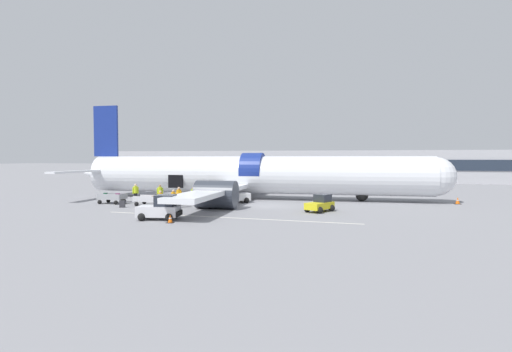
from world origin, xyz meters
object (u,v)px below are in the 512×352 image
Objects in this scene: baggage_tug_lead at (161,209)px; ground_crew_supervisor at (160,193)px; airplane at (249,176)px; baggage_tug_mid at (320,204)px; ground_crew_helper at (193,195)px; ground_crew_marshal at (136,192)px; suitcase_on_tarmac_spare at (122,204)px; baggage_cart_loading at (151,201)px; suitcase_on_tarmac_upright at (160,204)px; ground_crew_driver at (161,200)px; baggage_tug_rear at (233,196)px; baggage_cart_queued at (113,199)px; ground_crew_loader_a at (173,198)px; ground_crew_loader_b at (179,197)px.

ground_crew_supervisor is (-4.95, 10.12, 0.18)m from baggage_tug_lead.
baggage_tug_mid is (8.20, -8.81, -1.93)m from airplane.
ground_crew_helper is 6.19m from ground_crew_marshal.
baggage_tug_mid is 17.57m from suitcase_on_tarmac_spare.
baggage_tug_mid is 0.83× the size of baggage_cart_loading.
baggage_tug_lead is 4.17× the size of suitcase_on_tarmac_upright.
ground_crew_driver is at bearing -101.00° from ground_crew_helper.
ground_crew_driver is 0.90× the size of ground_crew_marshal.
baggage_cart_loading is at bearing 130.66° from ground_crew_driver.
baggage_tug_rear reaches higher than baggage_tug_mid.
airplane is 11.93m from ground_crew_driver.
suitcase_on_tarmac_spare is (-6.47, 5.68, -0.44)m from baggage_tug_lead.
baggage_tug_mid is 15.80m from baggage_cart_loading.
baggage_cart_queued is at bearing 171.58° from baggage_cart_loading.
suitcase_on_tarmac_upright is (-3.01, 6.11, -0.44)m from baggage_tug_lead.
airplane is 12.90× the size of baggage_tug_rear.
ground_crew_driver reaches higher than suitcase_on_tarmac_upright.
ground_crew_helper is (-4.31, -5.50, -1.70)m from airplane.
baggage_tug_rear is 10.00m from ground_crew_marshal.
ground_crew_loader_a is at bearing 62.56° from suitcase_on_tarmac_upright.
baggage_cart_loading is at bearing -153.46° from baggage_tug_rear.
airplane is at bearing 64.16° from ground_crew_loader_b.
ground_crew_helper is at bearing 98.14° from baggage_tug_lead.
baggage_tug_lead reaches higher than baggage_cart_queued.
baggage_cart_queued is 2.18× the size of ground_crew_helper.
baggage_cart_queued is 2.37m from ground_crew_marshal.
baggage_cart_queued is at bearing -129.16° from ground_crew_marshal.
ground_crew_loader_a reaches higher than baggage_tug_mid.
ground_crew_supervisor is at bearing 134.44° from ground_crew_loader_a.
baggage_cart_loading is at bearing -8.42° from baggage_cart_queued.
ground_crew_driver is (-13.49, -1.75, 0.26)m from baggage_tug_mid.
ground_crew_marshal is 2.39× the size of suitcase_on_tarmac_upright.
ground_crew_driver is (-5.29, -10.56, -1.67)m from airplane.
ground_crew_loader_a is (6.78, -0.89, 0.33)m from baggage_cart_queued.
baggage_tug_mid is at bearing 0.42° from ground_crew_loader_b.
ground_crew_helper is at bearing 71.76° from ground_crew_loader_a.
ground_crew_helper reaches higher than ground_crew_loader_a.
baggage_tug_mid is 12.52m from ground_crew_loader_b.
airplane reaches higher than suitcase_on_tarmac_upright.
baggage_cart_loading is at bearing 121.51° from baggage_tug_lead.
airplane is 12.19m from baggage_tug_mid.
suitcase_on_tarmac_upright is (-14.07, -0.67, -0.28)m from baggage_tug_mid.
suitcase_on_tarmac_upright is (-1.56, -0.58, -0.65)m from ground_crew_loader_b.
baggage_tug_rear is at bearing 43.68° from suitcase_on_tarmac_upright.
baggage_tug_mid is 1.63× the size of ground_crew_loader_b.
ground_crew_marshal is at bearing 179.60° from ground_crew_helper.
ground_crew_loader_b reaches higher than baggage_tug_mid.
ground_crew_loader_b is 3.40m from ground_crew_helper.
baggage_cart_loading reaches higher than suitcase_on_tarmac_spare.
suitcase_on_tarmac_spare is at bearing -176.44° from baggage_tug_mid.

